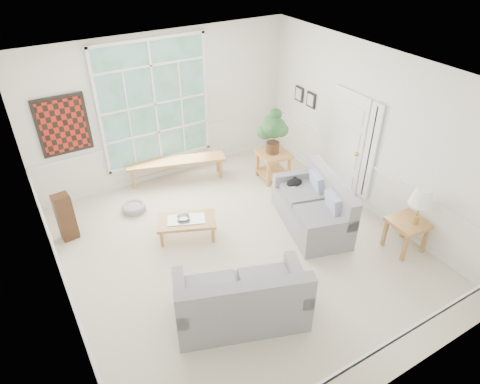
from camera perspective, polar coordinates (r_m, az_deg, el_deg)
name	(u,v)px	position (r m, az deg, el deg)	size (l,w,h in m)	color
floor	(241,251)	(7.31, 0.13, -7.87)	(5.50, 6.00, 0.01)	beige
ceiling	(241,77)	(5.78, 0.16, 15.04)	(5.50, 6.00, 0.02)	white
wall_back	(164,108)	(8.85, -10.04, 10.95)	(5.50, 0.02, 3.00)	white
wall_front	(395,310)	(4.69, 19.94, -14.59)	(5.50, 0.02, 3.00)	white
wall_left	(49,235)	(5.77, -24.14, -5.24)	(0.02, 6.00, 3.00)	white
wall_right	(374,134)	(8.01, 17.45, 7.38)	(0.02, 6.00, 3.00)	white
window_back	(155,104)	(8.70, -11.27, 11.48)	(2.30, 0.08, 2.40)	white
entry_door	(346,144)	(8.54, 13.91, 6.25)	(0.08, 0.90, 2.10)	white
door_sidelight	(370,153)	(8.12, 16.99, 5.03)	(0.08, 0.26, 1.90)	white
wall_art	(63,126)	(8.35, -22.51, 8.19)	(0.90, 0.06, 1.10)	#5D150D
wall_frame_near	(311,100)	(9.10, 9.40, 12.01)	(0.04, 0.26, 0.32)	black
wall_frame_far	(299,94)	(9.39, 7.85, 12.82)	(0.04, 0.26, 0.32)	black
loveseat_right	(312,204)	(7.69, 9.58, -1.53)	(0.90, 1.74, 0.94)	gray
loveseat_front	(241,292)	(5.98, 0.08, -13.13)	(1.79, 0.93, 0.97)	gray
coffee_table	(187,228)	(7.54, -7.08, -4.81)	(1.00, 0.55, 0.37)	#AF793E
pewter_bowl	(183,217)	(7.43, -7.56, -3.39)	(0.27, 0.27, 0.07)	#A2A2A7
window_bench	(177,170)	(9.12, -8.41, 2.92)	(2.03, 0.40, 0.47)	#AF793E
end_table	(273,165)	(9.07, 4.44, 3.56)	(0.62, 0.62, 0.62)	#AF793E
houseplant	(273,132)	(8.71, 4.47, 7.96)	(0.54, 0.54, 0.92)	#275228
side_table	(405,235)	(7.69, 21.14, -5.36)	(0.56, 0.56, 0.57)	#AF793E
table_lamp	(419,206)	(7.35, 22.82, -1.79)	(0.38, 0.38, 0.65)	silver
pet_bed	(134,207)	(8.43, -13.95, -2.02)	(0.45, 0.45, 0.13)	gray
floor_speaker	(65,217)	(7.90, -22.27, -3.11)	(0.28, 0.22, 0.89)	#3E2514
cat	(295,182)	(8.07, 7.29, 1.28)	(0.32, 0.23, 0.15)	black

